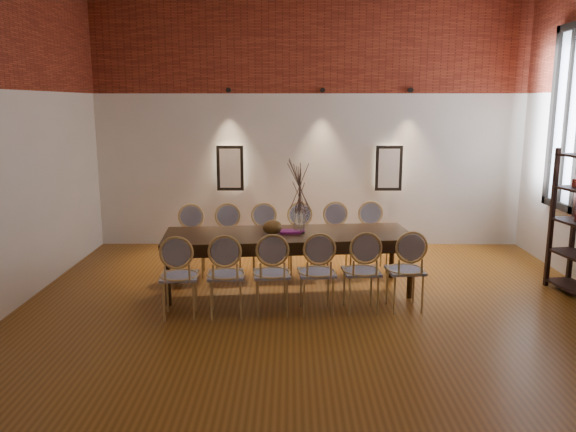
{
  "coord_description": "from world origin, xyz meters",
  "views": [
    {
      "loc": [
        -0.31,
        -5.73,
        2.35
      ],
      "look_at": [
        -0.34,
        0.71,
        1.05
      ],
      "focal_mm": 35.0,
      "sensor_mm": 36.0,
      "label": 1
    }
  ],
  "objects_px": {
    "chair_near_a": "(179,276)",
    "book": "(290,232)",
    "chair_near_c": "(272,273)",
    "chair_near_e": "(361,271)",
    "chair_near_b": "(226,275)",
    "chair_far_a": "(191,242)",
    "chair_near_d": "(317,272)",
    "bowl": "(272,227)",
    "chair_far_c": "(265,240)",
    "chair_near_f": "(405,270)",
    "vase": "(299,221)",
    "chair_far_d": "(301,240)",
    "chair_far_e": "(338,239)",
    "chair_far_f": "(373,238)",
    "chair_far_b": "(228,241)",
    "dining_table": "(288,262)"
  },
  "relations": [
    {
      "from": "chair_near_a",
      "to": "book",
      "type": "xyz_separation_m",
      "value": [
        1.22,
        0.9,
        0.3
      ]
    },
    {
      "from": "chair_near_c",
      "to": "chair_near_e",
      "type": "xyz_separation_m",
      "value": [
        1.02,
        0.1,
        0.0
      ]
    },
    {
      "from": "chair_near_b",
      "to": "chair_far_a",
      "type": "relative_size",
      "value": 1.0
    },
    {
      "from": "chair_near_d",
      "to": "bowl",
      "type": "relative_size",
      "value": 3.92
    },
    {
      "from": "chair_near_b",
      "to": "chair_far_c",
      "type": "height_order",
      "value": "same"
    },
    {
      "from": "chair_near_c",
      "to": "chair_near_f",
      "type": "xyz_separation_m",
      "value": [
        1.53,
        0.14,
        0.0
      ]
    },
    {
      "from": "chair_near_e",
      "to": "vase",
      "type": "relative_size",
      "value": 3.13
    },
    {
      "from": "chair_far_d",
      "to": "bowl",
      "type": "xyz_separation_m",
      "value": [
        -0.38,
        -0.86,
        0.37
      ]
    },
    {
      "from": "chair_far_e",
      "to": "chair_near_d",
      "type": "bearing_deg",
      "value": 71.69
    },
    {
      "from": "chair_near_b",
      "to": "chair_far_d",
      "type": "height_order",
      "value": "same"
    },
    {
      "from": "chair_near_f",
      "to": "chair_far_c",
      "type": "height_order",
      "value": "same"
    },
    {
      "from": "chair_far_e",
      "to": "chair_far_f",
      "type": "height_order",
      "value": "same"
    },
    {
      "from": "chair_far_b",
      "to": "bowl",
      "type": "distance_m",
      "value": 1.07
    },
    {
      "from": "chair_near_c",
      "to": "chair_near_b",
      "type": "bearing_deg",
      "value": 180.0
    },
    {
      "from": "chair_far_a",
      "to": "chair_far_c",
      "type": "bearing_deg",
      "value": 180.0
    },
    {
      "from": "chair_far_b",
      "to": "chair_far_f",
      "type": "distance_m",
      "value": 2.05
    },
    {
      "from": "chair_near_b",
      "to": "chair_far_f",
      "type": "bearing_deg",
      "value": 37.07
    },
    {
      "from": "chair_near_a",
      "to": "chair_far_c",
      "type": "distance_m",
      "value": 1.86
    },
    {
      "from": "chair_near_d",
      "to": "chair_far_c",
      "type": "relative_size",
      "value": 1.0
    },
    {
      "from": "chair_near_e",
      "to": "chair_far_b",
      "type": "relative_size",
      "value": 1.0
    },
    {
      "from": "chair_near_e",
      "to": "chair_far_e",
      "type": "relative_size",
      "value": 1.0
    },
    {
      "from": "chair_near_b",
      "to": "vase",
      "type": "height_order",
      "value": "vase"
    },
    {
      "from": "chair_near_e",
      "to": "chair_far_a",
      "type": "distance_m",
      "value": 2.57
    },
    {
      "from": "chair_near_a",
      "to": "chair_far_c",
      "type": "xyz_separation_m",
      "value": [
        0.88,
        1.64,
        0.0
      ]
    },
    {
      "from": "dining_table",
      "to": "chair_far_e",
      "type": "height_order",
      "value": "chair_far_e"
    },
    {
      "from": "chair_far_c",
      "to": "chair_far_b",
      "type": "bearing_deg",
      "value": -0.0
    },
    {
      "from": "chair_near_f",
      "to": "dining_table",
      "type": "bearing_deg",
      "value": 148.85
    },
    {
      "from": "bowl",
      "to": "chair_near_d",
      "type": "bearing_deg",
      "value": -52.45
    },
    {
      "from": "book",
      "to": "chair_near_c",
      "type": "bearing_deg",
      "value": -104.11
    },
    {
      "from": "chair_near_e",
      "to": "chair_far_e",
      "type": "bearing_deg",
      "value": 90.0
    },
    {
      "from": "chair_far_b",
      "to": "chair_far_e",
      "type": "relative_size",
      "value": 1.0
    },
    {
      "from": "chair_far_f",
      "to": "chair_near_b",
      "type": "bearing_deg",
      "value": 37.07
    },
    {
      "from": "chair_far_a",
      "to": "chair_far_f",
      "type": "bearing_deg",
      "value": 180.0
    },
    {
      "from": "chair_far_a",
      "to": "chair_near_a",
      "type": "bearing_deg",
      "value": 90.0
    },
    {
      "from": "dining_table",
      "to": "chair_near_c",
      "type": "distance_m",
      "value": 0.82
    },
    {
      "from": "chair_near_e",
      "to": "chair_near_d",
      "type": "bearing_deg",
      "value": -180.0
    },
    {
      "from": "vase",
      "to": "book",
      "type": "relative_size",
      "value": 1.15
    },
    {
      "from": "chair_near_b",
      "to": "bowl",
      "type": "bearing_deg",
      "value": 51.88
    },
    {
      "from": "chair_far_f",
      "to": "vase",
      "type": "xyz_separation_m",
      "value": [
        -1.06,
        -0.88,
        0.43
      ]
    },
    {
      "from": "chair_near_a",
      "to": "bowl",
      "type": "distance_m",
      "value": 1.35
    },
    {
      "from": "chair_near_a",
      "to": "book",
      "type": "distance_m",
      "value": 1.55
    },
    {
      "from": "dining_table",
      "to": "book",
      "type": "distance_m",
      "value": 0.39
    },
    {
      "from": "chair_near_b",
      "to": "chair_near_e",
      "type": "relative_size",
      "value": 1.0
    },
    {
      "from": "chair_far_e",
      "to": "book",
      "type": "xyz_separation_m",
      "value": [
        -0.67,
        -0.83,
        0.3
      ]
    },
    {
      "from": "chair_near_c",
      "to": "vase",
      "type": "distance_m",
      "value": 0.97
    },
    {
      "from": "dining_table",
      "to": "chair_far_b",
      "type": "relative_size",
      "value": 3.27
    },
    {
      "from": "chair_far_a",
      "to": "chair_far_e",
      "type": "xyz_separation_m",
      "value": [
        2.04,
        0.19,
        0.0
      ]
    },
    {
      "from": "chair_far_b",
      "to": "book",
      "type": "xyz_separation_m",
      "value": [
        0.86,
        -0.68,
        0.3
      ]
    },
    {
      "from": "chair_near_c",
      "to": "book",
      "type": "height_order",
      "value": "chair_near_c"
    },
    {
      "from": "chair_near_c",
      "to": "chair_far_e",
      "type": "xyz_separation_m",
      "value": [
        0.88,
        1.64,
        0.0
      ]
    }
  ]
}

